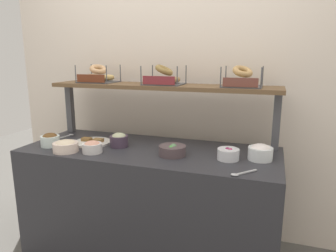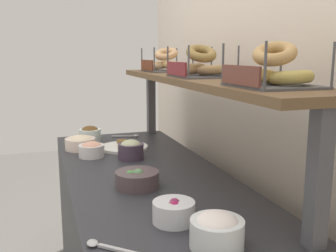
{
  "view_description": "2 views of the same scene",
  "coord_description": "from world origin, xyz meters",
  "px_view_note": "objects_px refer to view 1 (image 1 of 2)",
  "views": [
    {
      "loc": [
        0.8,
        -1.95,
        1.49
      ],
      "look_at": [
        0.13,
        0.01,
        1.02
      ],
      "focal_mm": 33.35,
      "sensor_mm": 36.0,
      "label": 1
    },
    {
      "loc": [
        1.66,
        -0.43,
        1.39
      ],
      "look_at": [
        0.11,
        0.08,
        1.08
      ],
      "focal_mm": 41.14,
      "sensor_mm": 36.0,
      "label": 2
    }
  ],
  "objects_px": {
    "serving_plate_white": "(92,142)",
    "bagel_basket_everything": "(164,78)",
    "serving_spoon_near_plate": "(240,174)",
    "serving_spoon_by_edge": "(67,136)",
    "bowl_veggie_mix": "(172,150)",
    "bagel_basket_sesame": "(242,80)",
    "bowl_chocolate_spread": "(50,140)",
    "bowl_potato_salad": "(66,146)",
    "bowl_tuna_salad": "(119,140)",
    "bowl_cream_cheese": "(260,152)",
    "bagel_basket_plain": "(98,76)",
    "bowl_lox_spread": "(92,147)",
    "bowl_beet_salad": "(228,154)"
  },
  "relations": [
    {
      "from": "serving_plate_white",
      "to": "bagel_basket_everything",
      "type": "bearing_deg",
      "value": 29.41
    },
    {
      "from": "serving_spoon_near_plate",
      "to": "serving_spoon_by_edge",
      "type": "bearing_deg",
      "value": 164.45
    },
    {
      "from": "bowl_veggie_mix",
      "to": "bagel_basket_sesame",
      "type": "relative_size",
      "value": 0.64
    },
    {
      "from": "bowl_chocolate_spread",
      "to": "bagel_basket_everything",
      "type": "height_order",
      "value": "bagel_basket_everything"
    },
    {
      "from": "bowl_veggie_mix",
      "to": "bowl_potato_salad",
      "type": "relative_size",
      "value": 1.04
    },
    {
      "from": "bowl_tuna_salad",
      "to": "serving_spoon_by_edge",
      "type": "bearing_deg",
      "value": 167.77
    },
    {
      "from": "bowl_veggie_mix",
      "to": "bagel_basket_sesame",
      "type": "bearing_deg",
      "value": 42.28
    },
    {
      "from": "bowl_cream_cheese",
      "to": "bagel_basket_everything",
      "type": "xyz_separation_m",
      "value": [
        -0.73,
        0.25,
        0.43
      ]
    },
    {
      "from": "serving_plate_white",
      "to": "bagel_basket_plain",
      "type": "relative_size",
      "value": 0.97
    },
    {
      "from": "bowl_veggie_mix",
      "to": "bowl_tuna_salad",
      "type": "distance_m",
      "value": 0.43
    },
    {
      "from": "bowl_lox_spread",
      "to": "serving_spoon_by_edge",
      "type": "distance_m",
      "value": 0.52
    },
    {
      "from": "bowl_potato_salad",
      "to": "bowl_lox_spread",
      "type": "bearing_deg",
      "value": 11.76
    },
    {
      "from": "bowl_cream_cheese",
      "to": "bowl_lox_spread",
      "type": "distance_m",
      "value": 1.1
    },
    {
      "from": "bowl_lox_spread",
      "to": "serving_plate_white",
      "type": "distance_m",
      "value": 0.23
    },
    {
      "from": "serving_spoon_near_plate",
      "to": "bagel_basket_everything",
      "type": "xyz_separation_m",
      "value": [
        -0.64,
        0.56,
        0.47
      ]
    },
    {
      "from": "bowl_tuna_salad",
      "to": "bowl_veggie_mix",
      "type": "bearing_deg",
      "value": -9.54
    },
    {
      "from": "bowl_beet_salad",
      "to": "bagel_basket_everything",
      "type": "relative_size",
      "value": 0.48
    },
    {
      "from": "bowl_veggie_mix",
      "to": "bowl_beet_salad",
      "type": "distance_m",
      "value": 0.36
    },
    {
      "from": "bowl_cream_cheese",
      "to": "bagel_basket_sesame",
      "type": "relative_size",
      "value": 0.55
    },
    {
      "from": "bowl_chocolate_spread",
      "to": "serving_spoon_near_plate",
      "type": "distance_m",
      "value": 1.37
    },
    {
      "from": "serving_plate_white",
      "to": "serving_spoon_by_edge",
      "type": "bearing_deg",
      "value": 160.25
    },
    {
      "from": "bowl_potato_salad",
      "to": "bowl_tuna_salad",
      "type": "relative_size",
      "value": 1.29
    },
    {
      "from": "bagel_basket_plain",
      "to": "serving_spoon_by_edge",
      "type": "bearing_deg",
      "value": -138.57
    },
    {
      "from": "bowl_beet_salad",
      "to": "bagel_basket_everything",
      "type": "bearing_deg",
      "value": 149.8
    },
    {
      "from": "bagel_basket_plain",
      "to": "bowl_cream_cheese",
      "type": "bearing_deg",
      "value": -11.83
    },
    {
      "from": "serving_plate_white",
      "to": "bagel_basket_plain",
      "type": "bearing_deg",
      "value": 107.97
    },
    {
      "from": "bowl_beet_salad",
      "to": "bowl_chocolate_spread",
      "type": "relative_size",
      "value": 1.03
    },
    {
      "from": "bowl_beet_salad",
      "to": "bowl_tuna_salad",
      "type": "distance_m",
      "value": 0.79
    },
    {
      "from": "bowl_tuna_salad",
      "to": "bagel_basket_everything",
      "type": "xyz_separation_m",
      "value": [
        0.25,
        0.28,
        0.43
      ]
    },
    {
      "from": "bagel_basket_everything",
      "to": "bagel_basket_sesame",
      "type": "height_order",
      "value": "bagel_basket_everything"
    },
    {
      "from": "serving_plate_white",
      "to": "bagel_basket_everything",
      "type": "height_order",
      "value": "bagel_basket_everything"
    },
    {
      "from": "bowl_chocolate_spread",
      "to": "bagel_basket_sesame",
      "type": "height_order",
      "value": "bagel_basket_sesame"
    },
    {
      "from": "serving_plate_white",
      "to": "bowl_cream_cheese",
      "type": "bearing_deg",
      "value": 0.68
    },
    {
      "from": "bowl_cream_cheese",
      "to": "serving_plate_white",
      "type": "bearing_deg",
      "value": -179.32
    },
    {
      "from": "bowl_veggie_mix",
      "to": "serving_plate_white",
      "type": "relative_size",
      "value": 0.65
    },
    {
      "from": "bowl_cream_cheese",
      "to": "bowl_potato_salad",
      "type": "relative_size",
      "value": 0.89
    },
    {
      "from": "serving_spoon_near_plate",
      "to": "bagel_basket_sesame",
      "type": "relative_size",
      "value": 0.49
    },
    {
      "from": "bowl_cream_cheese",
      "to": "bowl_tuna_salad",
      "type": "relative_size",
      "value": 1.16
    },
    {
      "from": "serving_spoon_near_plate",
      "to": "serving_spoon_by_edge",
      "type": "distance_m",
      "value": 1.47
    },
    {
      "from": "bowl_chocolate_spread",
      "to": "bowl_tuna_salad",
      "type": "bearing_deg",
      "value": 17.37
    },
    {
      "from": "bowl_veggie_mix",
      "to": "serving_plate_white",
      "type": "bearing_deg",
      "value": 173.12
    },
    {
      "from": "bowl_potato_salad",
      "to": "serving_spoon_near_plate",
      "type": "bearing_deg",
      "value": -2.59
    },
    {
      "from": "bowl_veggie_mix",
      "to": "bowl_potato_salad",
      "type": "distance_m",
      "value": 0.73
    },
    {
      "from": "bowl_lox_spread",
      "to": "serving_plate_white",
      "type": "xyz_separation_m",
      "value": [
        -0.13,
        0.2,
        -0.03
      ]
    },
    {
      "from": "serving_spoon_by_edge",
      "to": "bowl_chocolate_spread",
      "type": "bearing_deg",
      "value": -79.53
    },
    {
      "from": "bowl_cream_cheese",
      "to": "serving_plate_white",
      "type": "distance_m",
      "value": 1.21
    },
    {
      "from": "bagel_basket_everything",
      "to": "bagel_basket_sesame",
      "type": "xyz_separation_m",
      "value": [
        0.57,
        0.01,
        0.0
      ]
    },
    {
      "from": "bowl_lox_spread",
      "to": "bowl_potato_salad",
      "type": "distance_m",
      "value": 0.19
    },
    {
      "from": "bowl_tuna_salad",
      "to": "bagel_basket_plain",
      "type": "height_order",
      "value": "bagel_basket_plain"
    },
    {
      "from": "bowl_cream_cheese",
      "to": "serving_spoon_near_plate",
      "type": "relative_size",
      "value": 1.11
    }
  ]
}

